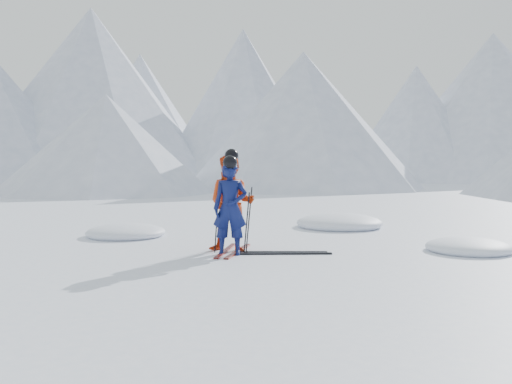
# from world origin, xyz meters

# --- Properties ---
(ground) EXTENTS (160.00, 160.00, 0.00)m
(ground) POSITION_xyz_m (0.00, 0.00, 0.00)
(ground) COLOR white
(ground) RESTS_ON ground
(mountain_range) EXTENTS (106.15, 62.94, 15.53)m
(mountain_range) POSITION_xyz_m (5.71, 35.31, 6.72)
(mountain_range) COLOR #B2BCD1
(mountain_range) RESTS_ON ground
(skier_blue) EXTENTS (0.67, 0.49, 1.69)m
(skier_blue) POSITION_xyz_m (-2.07, -0.36, 0.85)
(skier_blue) COLOR #0C154B
(skier_blue) RESTS_ON ground
(skier_red) EXTENTS (0.91, 0.72, 1.82)m
(skier_red) POSITION_xyz_m (-2.13, -0.03, 0.91)
(skier_red) COLOR red
(skier_red) RESTS_ON ground
(pole_blue_left) EXTENTS (0.11, 0.08, 1.13)m
(pole_blue_left) POSITION_xyz_m (-2.37, -0.21, 0.56)
(pole_blue_left) COLOR black
(pole_blue_left) RESTS_ON ground
(pole_blue_right) EXTENTS (0.11, 0.07, 1.13)m
(pole_blue_right) POSITION_xyz_m (-1.82, -0.11, 0.56)
(pole_blue_right) COLOR black
(pole_blue_right) RESTS_ON ground
(pole_red_left) EXTENTS (0.12, 0.10, 1.21)m
(pole_red_left) POSITION_xyz_m (-2.43, 0.22, 0.61)
(pole_red_left) COLOR black
(pole_red_left) RESTS_ON ground
(pole_red_right) EXTENTS (0.12, 0.09, 1.21)m
(pole_red_right) POSITION_xyz_m (-1.83, 0.12, 0.61)
(pole_red_right) COLOR black
(pole_red_right) RESTS_ON ground
(ski_worn_left) EXTENTS (0.20, 1.70, 0.03)m
(ski_worn_left) POSITION_xyz_m (-2.25, -0.03, 0.01)
(ski_worn_left) COLOR black
(ski_worn_left) RESTS_ON ground
(ski_worn_right) EXTENTS (0.10, 1.70, 0.03)m
(ski_worn_right) POSITION_xyz_m (-2.01, -0.03, 0.01)
(ski_worn_right) COLOR black
(ski_worn_right) RESTS_ON ground
(ski_loose_a) EXTENTS (1.68, 0.43, 0.03)m
(ski_loose_a) POSITION_xyz_m (-1.19, 0.02, 0.01)
(ski_loose_a) COLOR black
(ski_loose_a) RESTS_ON ground
(ski_loose_b) EXTENTS (1.67, 0.49, 0.03)m
(ski_loose_b) POSITION_xyz_m (-1.09, -0.13, 0.01)
(ski_loose_b) COLOR black
(ski_loose_b) RESTS_ON ground
(snow_lumps) EXTENTS (8.94, 5.31, 0.49)m
(snow_lumps) POSITION_xyz_m (-1.15, 2.92, 0.00)
(snow_lumps) COLOR white
(snow_lumps) RESTS_ON ground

